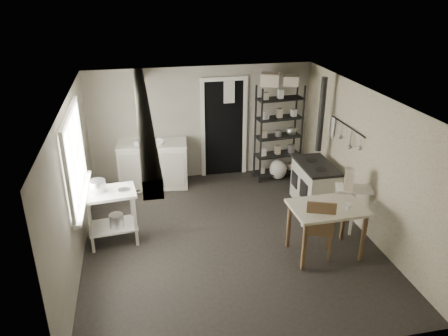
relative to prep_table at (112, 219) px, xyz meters
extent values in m
plane|color=black|center=(1.79, -0.27, -0.40)|extent=(5.00, 5.00, 0.00)
plane|color=silver|center=(1.79, -0.27, 1.90)|extent=(5.00, 5.00, 0.00)
cube|color=#9C9785|center=(1.79, 2.23, 0.75)|extent=(4.50, 0.02, 2.30)
cube|color=#9C9785|center=(1.79, -2.77, 0.75)|extent=(4.50, 0.02, 2.30)
cube|color=#9C9785|center=(-0.46, -0.27, 0.75)|extent=(0.02, 5.00, 2.30)
cube|color=#9C9785|center=(4.04, -0.27, 0.75)|extent=(0.02, 5.00, 2.30)
cylinder|color=silver|center=(-0.16, 0.03, 0.54)|extent=(0.31, 0.31, 0.26)
cylinder|color=silver|center=(0.22, 0.00, 0.45)|extent=(0.20, 0.20, 0.10)
cylinder|color=silver|center=(0.06, -0.05, -0.02)|extent=(0.24, 0.24, 0.24)
imported|color=white|center=(0.87, 1.83, 0.56)|extent=(0.41, 0.41, 0.08)
imported|color=white|center=(0.45, 1.79, 0.56)|extent=(0.13, 0.13, 0.09)
imported|color=white|center=(3.02, 1.79, 0.96)|extent=(0.11, 0.11, 0.18)
cube|color=beige|center=(3.07, 1.84, 1.61)|extent=(0.44, 0.41, 0.24)
cube|color=beige|center=(3.46, 1.78, 1.59)|extent=(0.36, 0.34, 0.19)
cube|color=beige|center=(3.63, -0.59, 0.61)|extent=(0.20, 0.24, 0.32)
imported|color=white|center=(3.35, -1.15, 0.41)|extent=(0.13, 0.13, 0.10)
ellipsoid|color=beige|center=(3.29, 1.72, -0.16)|extent=(0.40, 0.36, 0.43)
cylinder|color=white|center=(3.14, -0.18, -0.33)|extent=(0.14, 0.14, 0.16)
camera|label=1|loc=(0.50, -6.15, 3.47)|focal=35.00mm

